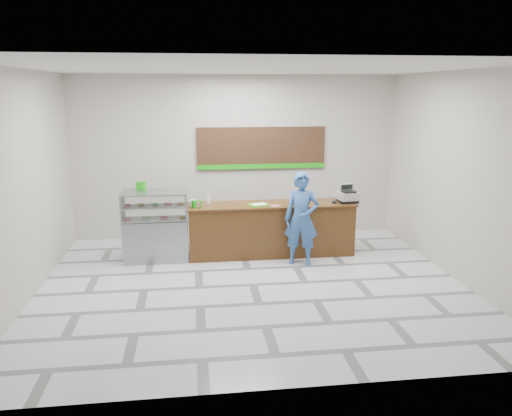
{
  "coord_description": "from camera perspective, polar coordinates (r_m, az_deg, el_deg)",
  "views": [
    {
      "loc": [
        -0.94,
        -7.76,
        3.18
      ],
      "look_at": [
        0.17,
        0.9,
        1.11
      ],
      "focal_mm": 35.0,
      "sensor_mm": 36.0,
      "label": 1
    }
  ],
  "objects": [
    {
      "name": "ceiling",
      "position": [
        7.82,
        -0.39,
        15.72
      ],
      "size": [
        7.0,
        7.0,
        0.0
      ],
      "primitive_type": "plane",
      "rotation": [
        3.14,
        0.0,
        0.0
      ],
      "color": "silver",
      "rests_on": "back_wall"
    },
    {
      "name": "card_terminal",
      "position": [
        9.84,
        8.93,
        0.7
      ],
      "size": [
        0.12,
        0.17,
        0.04
      ],
      "primitive_type": "cube",
      "rotation": [
        0.0,
        0.0,
        -0.34
      ],
      "color": "black",
      "rests_on": "sales_counter"
    },
    {
      "name": "sales_counter",
      "position": [
        9.79,
        1.74,
        -2.41
      ],
      "size": [
        3.26,
        0.76,
        1.03
      ],
      "color": "#5C3415",
      "rests_on": "floor"
    },
    {
      "name": "menu_board",
      "position": [
        10.89,
        0.63,
        6.8
      ],
      "size": [
        2.8,
        0.06,
        0.9
      ],
      "color": "black",
      "rests_on": "back_wall"
    },
    {
      "name": "floor",
      "position": [
        8.44,
        -0.35,
        -8.77
      ],
      "size": [
        7.0,
        7.0,
        0.0
      ],
      "primitive_type": "plane",
      "color": "silver",
      "rests_on": "ground"
    },
    {
      "name": "green_cup_left",
      "position": [
        9.79,
        -13.34,
        2.53
      ],
      "size": [
        0.09,
        0.09,
        0.14
      ],
      "primitive_type": "cylinder",
      "color": "#15A90F",
      "rests_on": "display_case"
    },
    {
      "name": "green_cup_right",
      "position": [
        9.74,
        -12.75,
        2.55
      ],
      "size": [
        0.1,
        0.1,
        0.15
      ],
      "primitive_type": "cylinder",
      "color": "#15A90F",
      "rests_on": "display_case"
    },
    {
      "name": "donut_decal",
      "position": [
        9.47,
        2.19,
        0.25
      ],
      "size": [
        0.18,
        0.18,
        0.0
      ],
      "primitive_type": "cylinder",
      "color": "pink",
      "rests_on": "sales_counter"
    },
    {
      "name": "napkin_box",
      "position": [
        9.53,
        -7.17,
        0.57
      ],
      "size": [
        0.16,
        0.16,
        0.11
      ],
      "primitive_type": "cube",
      "rotation": [
        0.0,
        0.0,
        -0.28
      ],
      "color": "white",
      "rests_on": "sales_counter"
    },
    {
      "name": "promo_box",
      "position": [
        9.38,
        -6.81,
        0.47
      ],
      "size": [
        0.18,
        0.15,
        0.14
      ],
      "primitive_type": "cube",
      "rotation": [
        0.0,
        0.0,
        0.3
      ],
      "color": "#15A90F",
      "rests_on": "sales_counter"
    },
    {
      "name": "display_case",
      "position": [
        9.67,
        -11.37,
        -1.92
      ],
      "size": [
        1.22,
        0.72,
        1.33
      ],
      "color": "gray",
      "rests_on": "floor"
    },
    {
      "name": "customer",
      "position": [
        9.21,
        5.22,
        -1.23
      ],
      "size": [
        0.73,
        0.58,
        1.73
      ],
      "primitive_type": "imported",
      "rotation": [
        0.0,
        0.0,
        -0.3
      ],
      "color": "#305A9A",
      "rests_on": "floor"
    },
    {
      "name": "back_wall",
      "position": [
        10.89,
        -2.29,
        5.82
      ],
      "size": [
        7.0,
        0.0,
        7.0
      ],
      "primitive_type": "plane",
      "rotation": [
        1.57,
        0.0,
        0.0
      ],
      "color": "#B7B1A8",
      "rests_on": "floor"
    },
    {
      "name": "straw_cup",
      "position": [
        9.69,
        -5.46,
        0.88
      ],
      "size": [
        0.09,
        0.09,
        0.13
      ],
      "primitive_type": "cylinder",
      "color": "silver",
      "rests_on": "sales_counter"
    },
    {
      "name": "serving_tray",
      "position": [
        9.52,
        0.3,
        0.39
      ],
      "size": [
        0.42,
        0.36,
        0.02
      ],
      "rotation": [
        0.0,
        0.0,
        0.35
      ],
      "color": "#3BDE15",
      "rests_on": "sales_counter"
    },
    {
      "name": "cash_register",
      "position": [
        9.93,
        10.39,
        1.42
      ],
      "size": [
        0.42,
        0.44,
        0.35
      ],
      "rotation": [
        0.0,
        0.0,
        0.15
      ],
      "color": "black",
      "rests_on": "sales_counter"
    }
  ]
}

